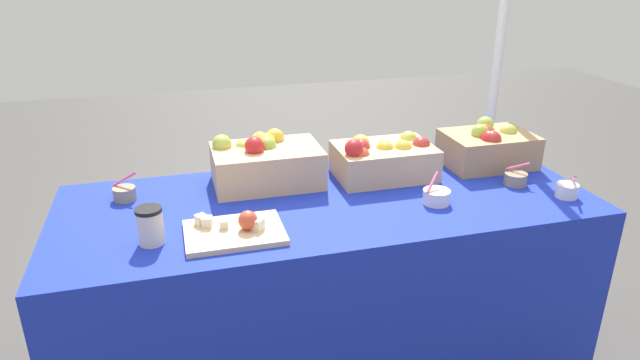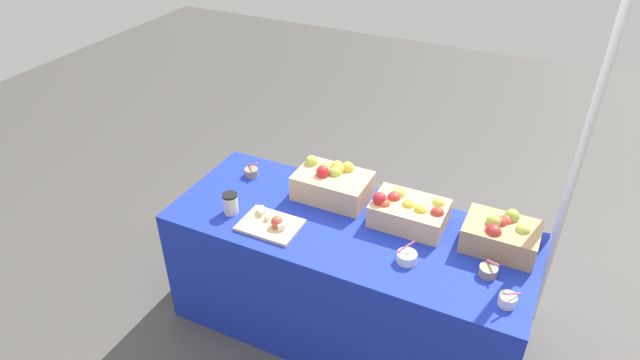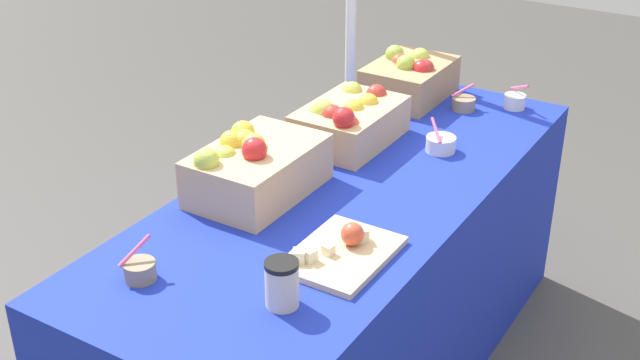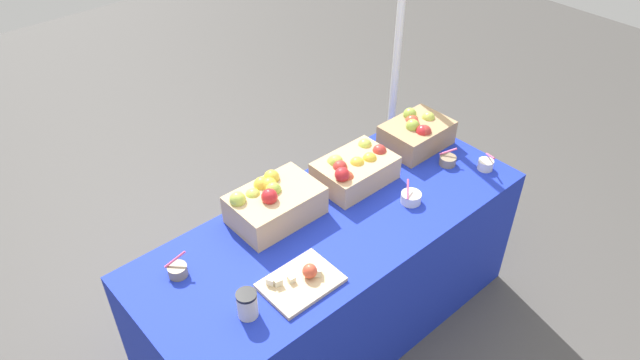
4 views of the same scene
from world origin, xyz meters
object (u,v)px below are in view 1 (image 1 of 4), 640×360
(apple_crate_right, at_px, (265,162))
(sample_bowl_far, at_px, (515,179))
(apple_crate_left, at_px, (488,146))
(tent_pole, at_px, (497,66))
(coffee_cup, at_px, (150,226))
(sample_bowl_mid, at_px, (125,193))
(apple_crate_middle, at_px, (383,158))
(sample_bowl_extra, at_px, (567,190))
(sample_bowl_near, at_px, (436,196))
(cutting_board_front, at_px, (236,230))

(apple_crate_right, xyz_separation_m, sample_bowl_far, (0.91, -0.27, -0.06))
(apple_crate_left, xyz_separation_m, tent_pole, (0.25, 0.40, 0.24))
(coffee_cup, bearing_deg, sample_bowl_mid, 104.79)
(apple_crate_middle, xyz_separation_m, sample_bowl_extra, (0.57, -0.37, -0.05))
(sample_bowl_near, height_order, tent_pole, tent_pole)
(sample_bowl_near, distance_m, sample_bowl_mid, 1.11)
(cutting_board_front, distance_m, sample_bowl_far, 1.09)
(sample_bowl_extra, bearing_deg, sample_bowl_mid, 165.54)
(sample_bowl_near, bearing_deg, coffee_cup, -177.90)
(apple_crate_right, xyz_separation_m, coffee_cup, (-0.42, -0.38, -0.03))
(apple_crate_left, xyz_separation_m, sample_bowl_far, (-0.01, -0.22, -0.05))
(apple_crate_middle, height_order, cutting_board_front, apple_crate_middle)
(apple_crate_left, relative_size, cutting_board_front, 1.14)
(cutting_board_front, xyz_separation_m, tent_pole, (1.34, 0.74, 0.30))
(apple_crate_right, bearing_deg, apple_crate_middle, -6.75)
(apple_crate_left, bearing_deg, cutting_board_front, -162.30)
(coffee_cup, bearing_deg, sample_bowl_extra, -1.62)
(sample_bowl_near, distance_m, tent_pole, 0.98)
(sample_bowl_mid, distance_m, coffee_cup, 0.37)
(sample_bowl_far, bearing_deg, tent_pole, 67.10)
(apple_crate_middle, height_order, sample_bowl_mid, apple_crate_middle)
(apple_crate_middle, height_order, sample_bowl_extra, apple_crate_middle)
(sample_bowl_mid, bearing_deg, apple_crate_middle, -1.85)
(coffee_cup, bearing_deg, apple_crate_right, 42.00)
(cutting_board_front, relative_size, sample_bowl_mid, 2.94)
(sample_bowl_near, height_order, coffee_cup, coffee_cup)
(tent_pole, bearing_deg, apple_crate_middle, -150.49)
(apple_crate_left, distance_m, apple_crate_right, 0.92)
(apple_crate_left, height_order, sample_bowl_extra, apple_crate_left)
(sample_bowl_extra, bearing_deg, sample_bowl_far, 126.52)
(tent_pole, bearing_deg, apple_crate_left, -122.62)
(sample_bowl_far, bearing_deg, apple_crate_left, 88.17)
(sample_bowl_extra, bearing_deg, cutting_board_front, 178.70)
(apple_crate_left, relative_size, sample_bowl_mid, 3.36)
(sample_bowl_extra, distance_m, tent_pole, 0.84)
(apple_crate_middle, bearing_deg, cutting_board_front, -151.48)
(tent_pole, bearing_deg, sample_bowl_extra, -100.99)
(cutting_board_front, height_order, tent_pole, tent_pole)
(apple_crate_middle, xyz_separation_m, sample_bowl_mid, (-0.97, 0.03, -0.05))
(sample_bowl_near, distance_m, coffee_cup, 0.97)
(apple_crate_left, bearing_deg, tent_pole, 57.38)
(apple_crate_right, height_order, sample_bowl_far, apple_crate_right)
(sample_bowl_far, xyz_separation_m, coffee_cup, (-1.33, -0.11, 0.03))
(cutting_board_front, bearing_deg, apple_crate_right, 66.94)
(sample_bowl_mid, relative_size, sample_bowl_extra, 1.00)
(sample_bowl_far, bearing_deg, apple_crate_right, 163.64)
(apple_crate_middle, distance_m, sample_bowl_extra, 0.68)
(cutting_board_front, xyz_separation_m, sample_bowl_far, (1.08, 0.12, 0.01))
(sample_bowl_mid, relative_size, sample_bowl_far, 1.15)
(apple_crate_right, bearing_deg, tent_pole, 16.73)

